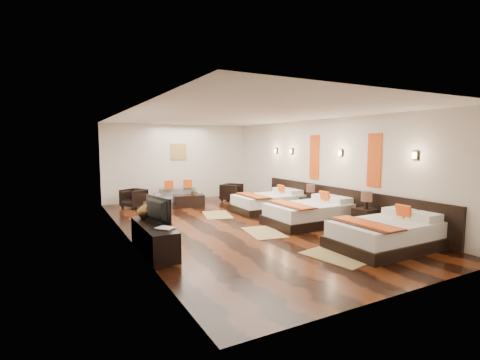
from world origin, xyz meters
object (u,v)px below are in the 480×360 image
book (161,230)px  coffee_table (189,201)px  bed_mid (310,213)px  bed_far (269,203)px  sofa (179,195)px  tv (154,210)px  armchair_left (134,198)px  bed_near (387,234)px  table_plant (193,191)px  nightstand_a (366,217)px  tv_console (154,238)px  figurine (145,210)px  nightstand_b (310,204)px  armchair_right (232,192)px

book → coffee_table: (2.29, 4.86, -0.36)m
bed_mid → bed_far: (-0.00, 1.96, -0.01)m
sofa → coffee_table: (0.00, -1.05, -0.05)m
bed_mid → coffee_table: bearing=116.1°
bed_far → tv: 4.75m
armchair_left → coffee_table: size_ratio=0.69×
bed_near → coffee_table: bearing=106.9°
tv → table_plant: (2.38, 4.17, -0.27)m
nightstand_a → bed_near: bearing=-121.8°
bed_near → bed_far: bearing=90.0°
tv_console → figurine: bearing=90.0°
bed_far → coffee_table: bearing=134.5°
tv_console → sofa: (2.29, 5.37, -0.03)m
nightstand_b → table_plant: nightstand_b is taller
nightstand_b → armchair_right: bearing=104.0°
armchair_right → sofa: bearing=120.5°
nightstand_a → armchair_right: (-0.85, 5.47, -0.02)m
bed_near → bed_far: size_ratio=1.05×
tv → book: bearing=160.8°
bed_near → armchair_left: bearing=117.1°
sofa → bed_mid: bearing=-58.2°
nightstand_b → tv: 5.06m
tv_console → tv: bearing=67.8°
nightstand_a → armchair_right: bearing=98.8°
bed_far → tv_console: bed_far is taller
tv_console → tv: size_ratio=2.02×
tv_console → nightstand_b: bearing=14.8°
book → bed_far: bearing=34.8°
bed_near → armchair_right: 6.67m
armchair_right → armchair_left: bearing=135.6°
tv → coffee_table: 4.79m
nightstand_b → armchair_left: nightstand_b is taller
bed_near → tv_console: 4.63m
armchair_left → coffee_table: armchair_left is taller
table_plant → coffee_table: bearing=169.3°
tv → coffee_table: bearing=-42.9°
book → armchair_left: armchair_left is taller
bed_far → nightstand_b: bearing=-55.0°
figurine → book: bearing=-90.0°
bed_far → table_plant: size_ratio=7.98×
bed_near → bed_far: bed_near is taller
nightstand_b → tv: (-4.90, -1.18, 0.48)m
sofa → bed_near: bearing=-64.7°
bed_near → tv_console: bed_near is taller
sofa → armchair_left: bearing=-156.9°
tv_console → figurine: figurine is taller
bed_near → armchair_left: bed_near is taller
bed_mid → figurine: size_ratio=6.45×
tv → armchair_right: tv is taller
tv → bed_far: bearing=-76.4°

